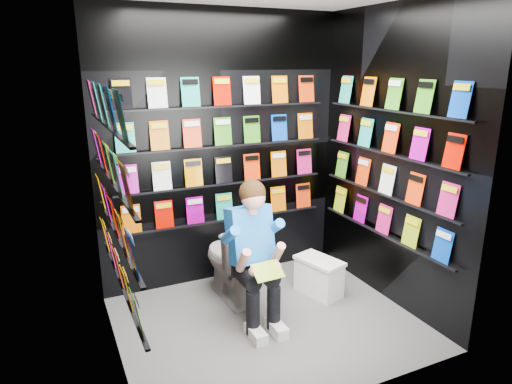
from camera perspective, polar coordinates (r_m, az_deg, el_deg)
name	(u,v)px	position (r m, az deg, el deg)	size (l,w,h in m)	color
floor	(268,323)	(4.00, 1.46, -16.01)	(2.40, 2.40, 0.00)	#575755
wall_back	(222,151)	(4.39, -4.26, 5.17)	(2.40, 0.04, 2.60)	black
wall_front	(346,210)	(2.67, 11.25, -2.18)	(2.40, 0.04, 2.60)	black
wall_left	(106,191)	(3.16, -18.26, 0.14)	(0.04, 2.00, 2.60)	black
wall_right	(392,159)	(4.16, 16.60, 3.94)	(0.04, 2.00, 2.60)	black
comics_back	(223,151)	(4.36, -4.12, 5.17)	(2.10, 0.06, 1.37)	red
comics_left	(111,190)	(3.16, -17.73, 0.29)	(0.06, 1.70, 1.37)	red
comics_right	(389,159)	(4.14, 16.29, 3.98)	(0.06, 1.70, 1.37)	red
toilet	(232,260)	(4.23, -3.00, -8.52)	(0.42, 0.75, 0.73)	white
longbox	(319,278)	(4.41, 7.85, -10.60)	(0.24, 0.43, 0.32)	white
longbox_lid	(319,261)	(4.33, 7.94, -8.51)	(0.26, 0.45, 0.03)	white
reader	(249,236)	(3.76, -0.89, -5.48)	(0.48, 0.70, 1.30)	blue
held_comic	(268,271)	(3.54, 1.48, -9.83)	(0.24, 0.01, 0.16)	green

